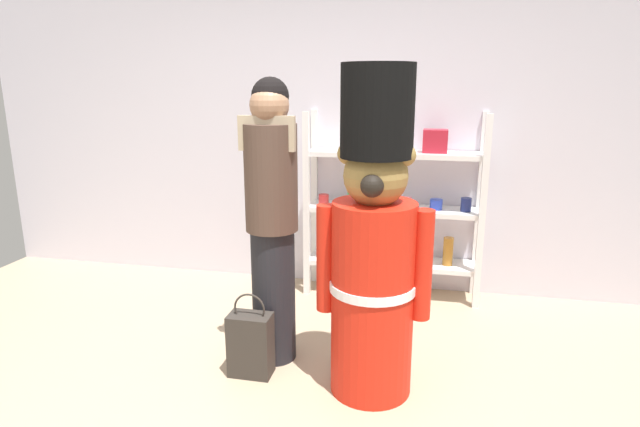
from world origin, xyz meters
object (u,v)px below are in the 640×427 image
(merchandise_shelf, at_px, (395,205))
(shopping_bag, at_px, (251,344))
(person_shopper, at_px, (272,216))
(teddy_bear_guard, at_px, (374,251))

(merchandise_shelf, xyz_separation_m, shopping_bag, (-0.74, -1.44, -0.56))
(person_shopper, distance_m, shopping_bag, 0.78)
(teddy_bear_guard, distance_m, shopping_bag, 0.96)
(teddy_bear_guard, xyz_separation_m, person_shopper, (-0.64, 0.23, 0.10))
(teddy_bear_guard, bearing_deg, merchandise_shelf, 89.53)
(merchandise_shelf, relative_size, person_shopper, 0.86)
(person_shopper, bearing_deg, merchandise_shelf, 61.47)
(teddy_bear_guard, relative_size, person_shopper, 1.04)
(person_shopper, bearing_deg, shopping_bag, -109.02)
(merchandise_shelf, height_order, person_shopper, person_shopper)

